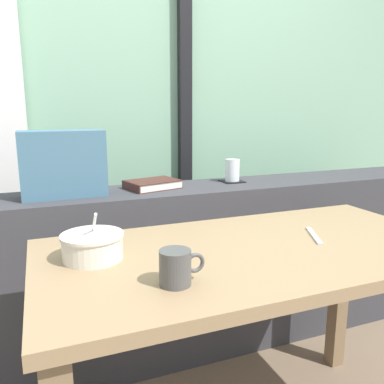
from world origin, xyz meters
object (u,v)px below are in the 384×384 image
coaster_square (232,181)px  ceramic_mug (176,267)px  breakfast_table (255,281)px  closed_book (152,184)px  juice_glass (232,171)px  soup_bowl (93,247)px  throw_pillow (63,164)px  fork_utensil (314,235)px

coaster_square → ceramic_mug: (-0.57, -0.83, -0.03)m
breakfast_table → closed_book: (-0.14, 0.66, 0.20)m
ceramic_mug → coaster_square: bearing=55.2°
juice_glass → soup_bowl: (-0.73, -0.59, -0.08)m
coaster_square → closed_book: size_ratio=0.40×
throw_pillow → ceramic_mug: throw_pillow is taller
breakfast_table → juice_glass: juice_glass is taller
closed_book → throw_pillow: (-0.37, -0.03, 0.11)m
throw_pillow → fork_utensil: size_ratio=1.88×
fork_utensil → coaster_square: bearing=112.1°
breakfast_table → closed_book: 0.70m
juice_glass → throw_pillow: throw_pillow is taller
juice_glass → soup_bowl: 0.95m
juice_glass → throw_pillow: size_ratio=0.32×
juice_glass → closed_book: bearing=-178.4°
coaster_square → juice_glass: size_ratio=0.96×
soup_bowl → ceramic_mug: (0.16, -0.23, 0.01)m
coaster_square → soup_bowl: (-0.73, -0.59, -0.03)m
juice_glass → coaster_square: bearing=0.0°
juice_glass → breakfast_table: bearing=-111.3°
closed_book → fork_utensil: bearing=-60.6°
throw_pillow → closed_book: bearing=4.3°
coaster_square → breakfast_table: bearing=-111.3°
ceramic_mug → throw_pillow: bearing=103.7°
juice_glass → closed_book: 0.40m
juice_glass → fork_utensil: juice_glass is taller
breakfast_table → throw_pillow: size_ratio=4.03×
breakfast_table → closed_book: bearing=101.8°
soup_bowl → ceramic_mug: bearing=-55.5°
breakfast_table → ceramic_mug: ceramic_mug is taller
fork_utensil → breakfast_table: bearing=-150.7°
breakfast_table → ceramic_mug: 0.38m
coaster_square → juice_glass: (0.00, 0.00, 0.05)m
breakfast_table → ceramic_mug: size_ratio=11.42×
closed_book → ceramic_mug: size_ratio=2.24×
coaster_square → soup_bowl: soup_bowl is taller
juice_glass → soup_bowl: juice_glass is taller
fork_utensil → ceramic_mug: 0.57m
throw_pillow → ceramic_mug: (0.19, -0.79, -0.15)m
closed_book → breakfast_table: bearing=-78.2°
breakfast_table → coaster_square: bearing=68.7°
breakfast_table → soup_bowl: bearing=170.8°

